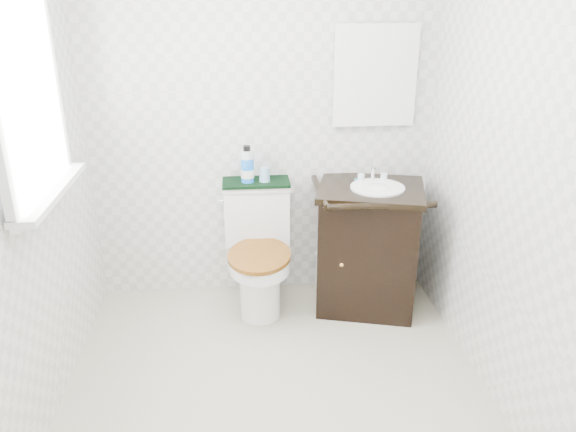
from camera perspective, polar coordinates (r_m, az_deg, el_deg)
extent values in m
plane|color=#B5AF92|center=(3.02, -1.07, -18.22)|extent=(2.40, 2.40, 0.00)
plane|color=silver|center=(3.58, -2.66, 9.96)|extent=(2.40, 0.00, 2.40)
plane|color=silver|center=(1.34, 2.45, -12.26)|extent=(2.40, 0.00, 2.40)
plane|color=silver|center=(2.59, -26.35, 2.86)|extent=(0.00, 2.40, 2.40)
plane|color=silver|center=(2.72, 22.57, 4.32)|extent=(0.00, 2.40, 2.40)
cube|color=white|center=(2.73, -25.26, 11.58)|extent=(0.02, 0.70, 0.90)
cube|color=silver|center=(3.61, 8.85, 13.87)|extent=(0.50, 0.02, 0.60)
cylinder|color=white|center=(3.58, -2.88, -7.29)|extent=(0.26, 0.26, 0.40)
cube|color=white|center=(3.80, -3.05, -5.44)|extent=(0.26, 0.28, 0.40)
cube|color=white|center=(3.65, -3.19, 0.08)|extent=(0.42, 0.18, 0.38)
cube|color=white|center=(3.58, -3.26, 3.09)|extent=(0.44, 0.20, 0.03)
cylinder|color=white|center=(3.45, -2.92, -4.75)|extent=(0.38, 0.38, 0.08)
cylinder|color=brown|center=(3.43, -2.93, -4.02)|extent=(0.43, 0.43, 0.03)
cube|color=black|center=(3.65, 8.10, -3.45)|extent=(0.71, 0.64, 0.78)
cube|color=black|center=(3.50, 8.46, 2.62)|extent=(0.76, 0.69, 0.04)
cylinder|color=white|center=(3.47, 9.08, 2.86)|extent=(0.33, 0.33, 0.01)
ellipsoid|color=white|center=(3.49, 9.02, 2.00)|extent=(0.29, 0.29, 0.14)
cylinder|color=silver|center=(3.58, 8.59, 4.28)|extent=(0.02, 0.02, 0.10)
cube|color=white|center=(3.88, 4.40, -6.01)|extent=(0.19, 0.16, 0.25)
cube|color=white|center=(3.82, 4.46, -4.13)|extent=(0.22, 0.19, 0.03)
cube|color=black|center=(3.57, -3.27, 3.45)|extent=(0.43, 0.22, 0.02)
cylinder|color=blue|center=(3.53, -4.14, 4.66)|extent=(0.08, 0.08, 0.15)
cylinder|color=silver|center=(3.50, -4.19, 6.25)|extent=(0.08, 0.08, 0.05)
cylinder|color=black|center=(3.49, -4.20, 6.89)|extent=(0.04, 0.04, 0.03)
cone|color=#7FAFD0|center=(3.55, -2.40, 4.23)|extent=(0.07, 0.07, 0.09)
ellipsoid|color=#19697A|center=(3.59, 7.29, 3.73)|extent=(0.07, 0.05, 0.02)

